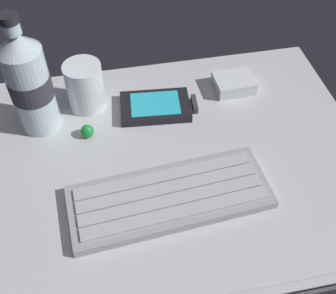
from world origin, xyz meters
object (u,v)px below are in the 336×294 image
Objects in this scene: water_bottle at (29,83)px; juice_cup at (85,88)px; keyboard at (170,197)px; trackball_mouse at (87,131)px; handheld_device at (159,106)px; charger_block at (234,83)px.

juice_cup is at bearing 21.64° from water_bottle.
keyboard is 1.43× the size of water_bottle.
keyboard is at bearing -54.48° from trackball_mouse.
handheld_device is 0.64× the size of water_bottle.
handheld_device is 6.03× the size of trackball_mouse.
charger_block is at bearing 3.92° from water_bottle.
charger_block is 27.83cm from trackball_mouse.
juice_cup reaches higher than keyboard.
handheld_device is (1.88, 19.01, -0.08)cm from keyboard.
handheld_device is at bearing 17.23° from trackball_mouse.
juice_cup is (-10.17, 22.63, 3.10)cm from keyboard.
water_bottle is at bearing 178.78° from handheld_device.
keyboard is 27.88cm from water_bottle.
water_bottle is at bearing -176.08° from charger_block.
trackball_mouse is at bearing -30.24° from water_bottle.
trackball_mouse is at bearing -162.77° from handheld_device.
charger_block is at bearing 13.96° from trackball_mouse.
keyboard is at bearing -95.66° from handheld_device.
charger_block is at bearing 53.32° from keyboard.
keyboard is 19.10cm from handheld_device.
juice_cup is 26.56cm from charger_block.
juice_cup reaches higher than charger_block.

